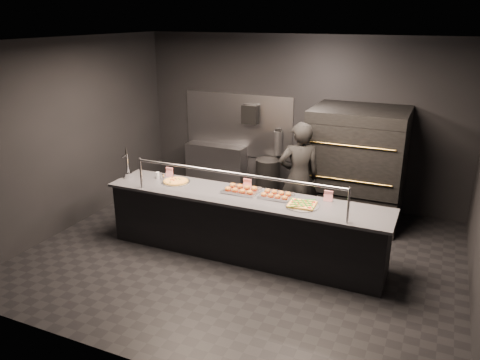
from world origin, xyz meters
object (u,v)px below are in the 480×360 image
(prep_shelf, at_px, (216,167))
(slider_tray_b, at_px, (276,195))
(fire_extinguisher, at_px, (278,143))
(square_pizza, at_px, (302,205))
(service_counter, at_px, (244,225))
(towel_dispenser, at_px, (251,114))
(worker, at_px, (299,178))
(trash_bin, at_px, (268,179))
(round_pizza, at_px, (176,181))
(pizza_oven, at_px, (356,165))
(beer_tap, at_px, (128,169))
(slider_tray_a, at_px, (241,190))

(prep_shelf, relative_size, slider_tray_b, 2.58)
(fire_extinguisher, distance_m, square_pizza, 2.72)
(service_counter, relative_size, towel_dispenser, 11.71)
(towel_dispenser, height_order, worker, worker)
(trash_bin, relative_size, worker, 0.43)
(square_pizza, xyz_separation_m, trash_bin, (-1.32, 2.25, -0.56))
(round_pizza, xyz_separation_m, slider_tray_b, (1.58, 0.04, 0.01))
(pizza_oven, distance_m, square_pizza, 1.96)
(beer_tap, bearing_deg, trash_bin, 56.47)
(pizza_oven, bearing_deg, slider_tray_a, -126.30)
(pizza_oven, height_order, beer_tap, pizza_oven)
(service_counter, xyz_separation_m, worker, (0.46, 1.11, 0.43))
(trash_bin, bearing_deg, fire_extinguisher, 56.98)
(fire_extinguisher, distance_m, round_pizza, 2.45)
(service_counter, distance_m, pizza_oven, 2.30)
(towel_dispenser, relative_size, trash_bin, 0.46)
(service_counter, xyz_separation_m, fire_extinguisher, (-0.35, 2.40, 0.60))
(prep_shelf, height_order, worker, worker)
(fire_extinguisher, bearing_deg, worker, -57.96)
(prep_shelf, xyz_separation_m, square_pizza, (2.45, -2.35, 0.49))
(prep_shelf, relative_size, towel_dispenser, 3.43)
(service_counter, height_order, prep_shelf, service_counter)
(pizza_oven, xyz_separation_m, prep_shelf, (-2.80, 0.42, -0.52))
(pizza_oven, bearing_deg, towel_dispenser, 166.86)
(fire_extinguisher, relative_size, round_pizza, 1.18)
(pizza_oven, distance_m, trash_bin, 1.79)
(trash_bin, bearing_deg, square_pizza, -59.69)
(pizza_oven, relative_size, trash_bin, 2.49)
(round_pizza, bearing_deg, square_pizza, -3.51)
(beer_tap, bearing_deg, square_pizza, -0.31)
(slider_tray_a, distance_m, slider_tray_b, 0.53)
(worker, bearing_deg, prep_shelf, -60.37)
(beer_tap, relative_size, trash_bin, 0.67)
(pizza_oven, xyz_separation_m, towel_dispenser, (-2.10, 0.49, 0.58))
(prep_shelf, bearing_deg, towel_dispenser, 5.71)
(service_counter, distance_m, towel_dispenser, 2.78)
(towel_dispenser, xyz_separation_m, square_pizza, (1.75, -2.42, -0.61))
(prep_shelf, xyz_separation_m, towel_dispenser, (0.70, 0.07, 1.10))
(beer_tap, distance_m, slider_tray_b, 2.38)
(prep_shelf, distance_m, square_pizza, 3.43)
(slider_tray_b, bearing_deg, fire_extinguisher, 108.89)
(square_pizza, bearing_deg, slider_tray_b, 158.48)
(round_pizza, height_order, slider_tray_b, slider_tray_b)
(prep_shelf, distance_m, beer_tap, 2.44)
(prep_shelf, height_order, towel_dispenser, towel_dispenser)
(slider_tray_a, relative_size, square_pizza, 1.14)
(beer_tap, height_order, round_pizza, beer_tap)
(trash_bin, xyz_separation_m, worker, (0.92, -1.11, 0.51))
(pizza_oven, height_order, square_pizza, pizza_oven)
(worker, bearing_deg, pizza_oven, -163.29)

